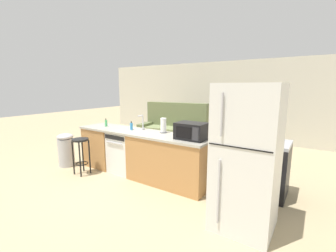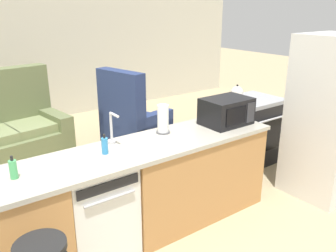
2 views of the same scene
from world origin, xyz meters
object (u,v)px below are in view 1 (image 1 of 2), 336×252
(dishwasher, at_px, (126,152))
(couch, at_px, (174,131))
(soap_bottle, at_px, (131,126))
(trash_bin, at_px, (66,149))
(refrigerator, at_px, (246,158))
(kettle, at_px, (256,133))
(bar_stool, at_px, (81,149))
(microwave, at_px, (191,131))
(paper_towel_roll, at_px, (163,126))
(dish_soap_bottle, at_px, (106,123))
(armchair, at_px, (232,145))
(stove_range, at_px, (263,167))

(dishwasher, distance_m, couch, 2.53)
(soap_bottle, xyz_separation_m, trash_bin, (-1.50, -0.55, -0.59))
(refrigerator, distance_m, couch, 4.30)
(kettle, bearing_deg, refrigerator, -82.32)
(refrigerator, height_order, kettle, refrigerator)
(soap_bottle, xyz_separation_m, bar_stool, (-0.78, -0.66, -0.44))
(dishwasher, xyz_separation_m, refrigerator, (2.60, -0.55, 0.49))
(kettle, bearing_deg, microwave, -142.66)
(kettle, height_order, couch, couch)
(paper_towel_roll, xyz_separation_m, dish_soap_bottle, (-1.44, -0.15, -0.07))
(bar_stool, bearing_deg, microwave, 15.87)
(trash_bin, height_order, armchair, armchair)
(stove_range, height_order, paper_towel_roll, paper_towel_roll)
(stove_range, distance_m, kettle, 0.57)
(microwave, bearing_deg, armchair, 88.80)
(paper_towel_roll, distance_m, armchair, 2.12)
(dishwasher, height_order, couch, couch)
(refrigerator, relative_size, dish_soap_bottle, 10.31)
(bar_stool, height_order, armchair, armchair)
(dishwasher, relative_size, trash_bin, 1.14)
(stove_range, bearing_deg, kettle, 141.81)
(dish_soap_bottle, height_order, bar_stool, dish_soap_bottle)
(kettle, relative_size, armchair, 0.17)
(microwave, relative_size, dish_soap_bottle, 2.84)
(microwave, bearing_deg, dishwasher, 179.95)
(stove_range, relative_size, microwave, 1.80)
(dishwasher, bearing_deg, dish_soap_bottle, 177.89)
(dishwasher, bearing_deg, couch, 98.95)
(trash_bin, relative_size, armchair, 0.62)
(couch, bearing_deg, soap_bottle, -77.60)
(bar_stool, bearing_deg, stove_range, 19.87)
(paper_towel_roll, height_order, couch, couch)
(trash_bin, distance_m, couch, 3.16)
(dishwasher, distance_m, kettle, 2.59)
(microwave, distance_m, couch, 3.23)
(paper_towel_roll, bearing_deg, soap_bottle, -169.14)
(paper_towel_roll, relative_size, soap_bottle, 1.60)
(stove_range, relative_size, refrigerator, 0.50)
(armchair, bearing_deg, microwave, -91.20)
(dishwasher, relative_size, stove_range, 0.93)
(trash_bin, bearing_deg, kettle, 17.44)
(refrigerator, xyz_separation_m, armchair, (-1.01, 2.59, -0.56))
(armchair, bearing_deg, dish_soap_bottle, -137.16)
(trash_bin, bearing_deg, microwave, 9.98)
(microwave, xyz_separation_m, kettle, (0.89, 0.68, -0.05))
(dish_soap_bottle, relative_size, kettle, 0.86)
(dish_soap_bottle, distance_m, trash_bin, 1.10)
(microwave, bearing_deg, refrigerator, -27.41)
(stove_range, relative_size, soap_bottle, 5.11)
(couch, bearing_deg, dish_soap_bottle, -94.60)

